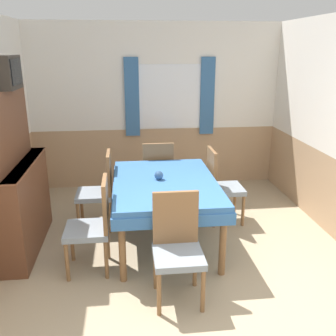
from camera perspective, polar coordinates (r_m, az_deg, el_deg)
wall_back at (r=6.08m, az=-1.77°, el=9.32°), size 4.34×0.09×2.60m
wall_right at (r=4.90m, az=24.17°, el=5.61°), size 0.05×4.08×2.60m
dining_table at (r=4.28m, az=-0.44°, el=-3.24°), size 1.18×1.67×0.77m
chair_head_near at (r=3.43m, az=1.41°, el=-11.56°), size 0.44×0.44×0.99m
chair_left_near at (r=3.88m, az=-11.21°, el=-8.20°), size 0.44×0.44×0.99m
chair_right_far at (r=4.92m, az=7.98°, el=-2.35°), size 0.44×0.44×0.99m
chair_head_window at (r=5.28m, az=-1.60°, el=-0.74°), size 0.44×0.44×0.99m
chair_left_far at (r=4.78m, az=-10.36°, el=-3.06°), size 0.44×0.44×0.99m
sideboard at (r=4.47m, az=-22.52°, el=-2.50°), size 0.46×1.36×1.80m
tv at (r=4.27m, az=-23.95°, el=13.17°), size 0.29×0.45×0.34m
vase at (r=4.27m, az=-1.41°, el=-1.12°), size 0.10×0.10×0.10m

